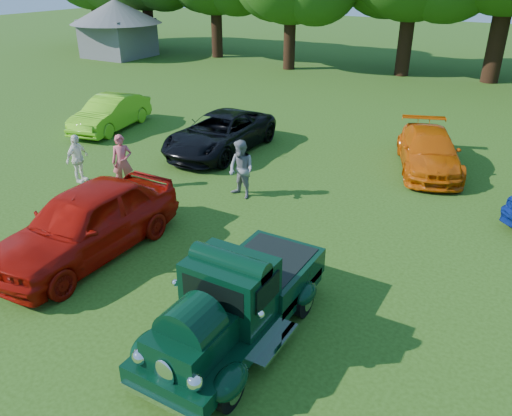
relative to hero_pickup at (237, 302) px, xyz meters
The scene contains 10 objects.
ground 1.85m from the hero_pickup, 162.37° to the left, with size 120.00×120.00×0.00m, color #274710.
hero_pickup is the anchor object (origin of this frame).
red_convertible 4.52m from the hero_pickup, behind, with size 1.91×4.76×1.62m, color #9E0E06.
back_car_lime 13.75m from the hero_pickup, 143.95° to the left, with size 1.41×4.04×1.33m, color #66C51A.
back_car_black 9.94m from the hero_pickup, 125.66° to the left, with size 2.25×4.88×1.36m, color black.
back_car_orange 10.08m from the hero_pickup, 84.28° to the left, with size 1.76×4.33×1.26m, color #CE5307.
spectator_pink 7.59m from the hero_pickup, 148.61° to the left, with size 0.59×0.39×1.63m, color #CB535E.
spectator_grey 6.01m from the hero_pickup, 121.04° to the left, with size 0.82×0.64×1.68m, color gray.
spectator_white 8.76m from the hero_pickup, 155.76° to the left, with size 0.88×0.36×1.50m, color white.
gazebo 32.00m from the hero_pickup, 137.67° to the left, with size 6.40×6.40×3.90m.
Camera 1 is at (5.48, -6.48, 6.03)m, focal length 35.00 mm.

